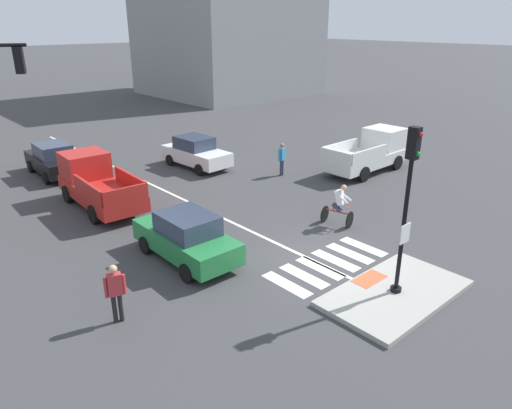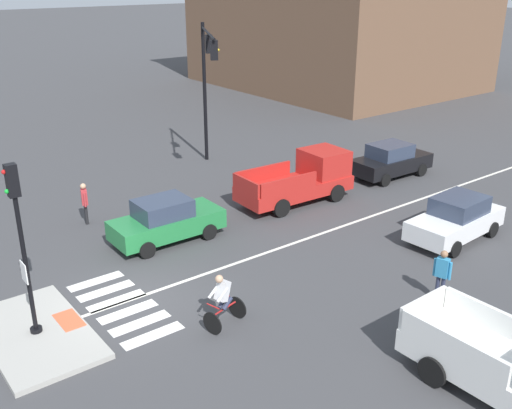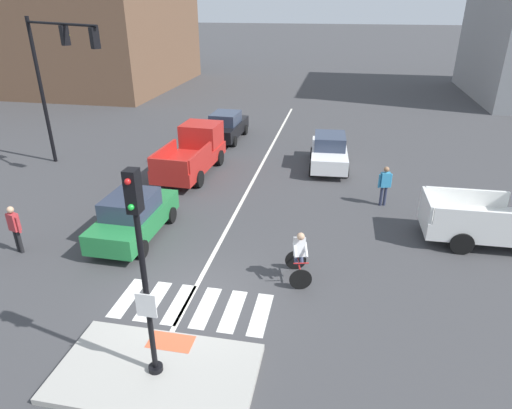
% 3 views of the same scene
% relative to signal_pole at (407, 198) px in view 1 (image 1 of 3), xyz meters
% --- Properties ---
extents(ground_plane, '(300.00, 300.00, 0.00)m').
position_rel_signal_pole_xyz_m(ground_plane, '(0.00, 2.88, -3.02)').
color(ground_plane, '#3D3D3F').
extents(traffic_island, '(4.48, 2.52, 0.15)m').
position_rel_signal_pole_xyz_m(traffic_island, '(0.00, 0.01, -2.95)').
color(traffic_island, '#A3A099').
rests_on(traffic_island, ground).
extents(tactile_pad_front, '(1.10, 0.60, 0.01)m').
position_rel_signal_pole_xyz_m(tactile_pad_front, '(0.00, 0.92, -2.87)').
color(tactile_pad_front, '#DB5B38').
rests_on(tactile_pad_front, traffic_island).
extents(signal_pole, '(0.44, 0.38, 4.77)m').
position_rel_signal_pole_xyz_m(signal_pole, '(0.00, 0.00, 0.00)').
color(signal_pole, black).
rests_on(signal_pole, traffic_island).
extents(crosswalk_stripe_a, '(0.44, 1.80, 0.01)m').
position_rel_signal_pole_xyz_m(crosswalk_stripe_a, '(-1.91, 2.52, -3.02)').
color(crosswalk_stripe_a, silver).
rests_on(crosswalk_stripe_a, ground).
extents(crosswalk_stripe_b, '(0.44, 1.80, 0.01)m').
position_rel_signal_pole_xyz_m(crosswalk_stripe_b, '(-1.15, 2.52, -3.02)').
color(crosswalk_stripe_b, silver).
rests_on(crosswalk_stripe_b, ground).
extents(crosswalk_stripe_c, '(0.44, 1.80, 0.01)m').
position_rel_signal_pole_xyz_m(crosswalk_stripe_c, '(-0.38, 2.52, -3.02)').
color(crosswalk_stripe_c, silver).
rests_on(crosswalk_stripe_c, ground).
extents(crosswalk_stripe_d, '(0.44, 1.80, 0.01)m').
position_rel_signal_pole_xyz_m(crosswalk_stripe_d, '(0.38, 2.52, -3.02)').
color(crosswalk_stripe_d, silver).
rests_on(crosswalk_stripe_d, ground).
extents(crosswalk_stripe_e, '(0.44, 1.80, 0.01)m').
position_rel_signal_pole_xyz_m(crosswalk_stripe_e, '(1.15, 2.52, -3.02)').
color(crosswalk_stripe_e, silver).
rests_on(crosswalk_stripe_e, ground).
extents(crosswalk_stripe_f, '(0.44, 1.80, 0.01)m').
position_rel_signal_pole_xyz_m(crosswalk_stripe_f, '(1.91, 2.52, -3.02)').
color(crosswalk_stripe_f, silver).
rests_on(crosswalk_stripe_f, ground).
extents(lane_centre_line, '(0.14, 28.00, 0.01)m').
position_rel_signal_pole_xyz_m(lane_centre_line, '(-0.18, 12.88, -3.02)').
color(lane_centre_line, silver).
rests_on(lane_centre_line, ground).
extents(building_corner_left, '(15.33, 14.89, 14.79)m').
position_rel_signal_pole_xyz_m(building_corner_left, '(21.76, 34.84, 4.39)').
color(building_corner_left, gray).
rests_on(building_corner_left, ground).
extents(car_black_westbound_distant, '(1.96, 4.16, 1.64)m').
position_rel_signal_pole_xyz_m(car_black_westbound_distant, '(-3.04, 18.07, -2.21)').
color(car_black_westbound_distant, black).
rests_on(car_black_westbound_distant, ground).
extents(car_green_westbound_near, '(1.88, 4.12, 1.64)m').
position_rel_signal_pole_xyz_m(car_green_westbound_near, '(-3.21, 5.88, -2.21)').
color(car_green_westbound_near, '#237A3D').
rests_on(car_green_westbound_near, ground).
extents(car_white_eastbound_far, '(2.02, 4.19, 1.64)m').
position_rel_signal_pole_xyz_m(car_white_eastbound_far, '(3.16, 14.41, -2.21)').
color(car_white_eastbound_far, white).
rests_on(car_white_eastbound_far, ground).
extents(pickup_truck_white_cross_right, '(5.13, 2.12, 2.08)m').
position_rel_signal_pole_xyz_m(pickup_truck_white_cross_right, '(9.70, 7.83, -2.05)').
color(pickup_truck_white_cross_right, white).
rests_on(pickup_truck_white_cross_right, ground).
extents(pickup_truck_red_westbound_far, '(2.23, 5.18, 2.08)m').
position_rel_signal_pole_xyz_m(pickup_truck_red_westbound_far, '(-3.23, 12.61, -2.05)').
color(pickup_truck_red_westbound_far, red).
rests_on(pickup_truck_red_westbound_far, ground).
extents(cyclist, '(0.91, 1.22, 1.68)m').
position_rel_signal_pole_xyz_m(cyclist, '(2.72, 4.32, -2.15)').
color(cyclist, black).
rests_on(cyclist, ground).
extents(pedestrian_at_curb_left, '(0.53, 0.32, 1.67)m').
position_rel_signal_pole_xyz_m(pedestrian_at_curb_left, '(-6.54, 4.17, -2.04)').
color(pedestrian_at_curb_left, black).
rests_on(pedestrian_at_curb_left, ground).
extents(pedestrian_waiting_far_side, '(0.53, 0.31, 1.67)m').
position_rel_signal_pole_xyz_m(pedestrian_waiting_far_side, '(5.53, 10.27, -2.04)').
color(pedestrian_waiting_far_side, '#2D334C').
rests_on(pedestrian_waiting_far_side, ground).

